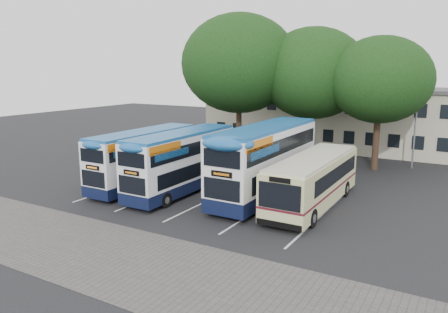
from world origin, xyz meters
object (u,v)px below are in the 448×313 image
Objects in this scene: lamp_post at (417,107)px; bus_dd_mid at (182,159)px; bus_single at (314,178)px; tree_mid at (313,73)px; tree_left at (239,64)px; tree_right at (380,80)px; bus_dd_right at (266,158)px; bus_dd_left at (144,156)px.

bus_dd_mid is (-12.23, -15.15, -2.85)m from lamp_post.
lamp_post reaches higher than bus_single.
tree_mid is at bearing 109.99° from bus_single.
bus_single is at bearing -70.01° from tree_mid.
tree_left is 12.07m from tree_right.
lamp_post is 0.85× the size of tree_right.
bus_dd_left is at bearing -167.16° from bus_dd_right.
bus_dd_right is (8.34, 1.90, 0.37)m from bus_dd_left.
tree_right is (11.96, 1.03, -1.29)m from tree_left.
bus_single is (-1.18, -11.66, -5.48)m from tree_right.
tree_left is 13.84m from bus_dd_mid.
lamp_post reaches higher than bus_dd_left.
tree_left reaches higher than tree_mid.
tree_right is at bearing 45.95° from bus_dd_left.
tree_left reaches higher than bus_single.
tree_left is at bearing 126.07° from bus_dd_right.
tree_left is at bearing 135.40° from bus_single.
bus_dd_mid is (-3.89, -14.07, -5.42)m from tree_mid.
bus_dd_mid is at bearing -160.61° from bus_dd_right.
tree_mid is 1.14× the size of bus_single.
tree_right is 1.13× the size of bus_dd_left.
tree_left reaches higher than lamp_post.
lamp_post is 15.24m from tree_left.
bus_dd_mid is at bearing -128.90° from lamp_post.
tree_right is 19.09m from bus_dd_left.
tree_left is at bearing 86.05° from bus_dd_left.
bus_dd_right is at bearing 19.39° from bus_dd_mid.
bus_dd_left is 0.97× the size of bus_dd_mid.
lamp_post is at bearing 11.78° from tree_left.
tree_right is (-2.58, -2.00, 2.12)m from lamp_post.
lamp_post is 3.89m from tree_right.
tree_right reaches higher than bus_dd_left.
bus_dd_left is 8.56m from bus_dd_right.
lamp_post is at bearing 7.42° from tree_mid.
lamp_post reaches higher than bus_dd_mid.
bus_dd_mid is (2.31, -12.12, -6.26)m from tree_left.
bus_dd_left is (-0.84, -12.20, -6.34)m from tree_left.
tree_left reaches higher than bus_dd_right.
bus_dd_left is at bearing -134.05° from tree_right.
bus_dd_left is 11.73m from bus_single.
lamp_post is 0.89× the size of bus_single.
bus_dd_left is (-12.80, -13.23, -5.05)m from tree_right.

